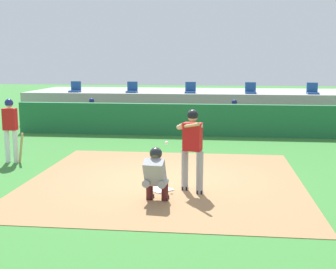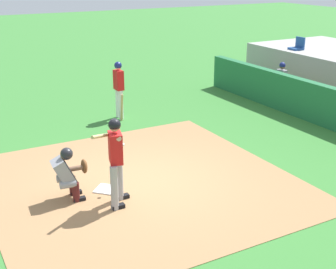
{
  "view_description": "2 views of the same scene",
  "coord_description": "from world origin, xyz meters",
  "px_view_note": "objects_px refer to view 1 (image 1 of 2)",
  "views": [
    {
      "loc": [
        1.24,
        -10.19,
        2.84
      ],
      "look_at": [
        0.0,
        0.7,
        1.0
      ],
      "focal_mm": 47.71,
      "sensor_mm": 36.0,
      "label": 1
    },
    {
      "loc": [
        8.46,
        -3.96,
        4.49
      ],
      "look_at": [
        0.0,
        0.7,
        1.0
      ],
      "focal_mm": 49.91,
      "sensor_mm": 36.0,
      "label": 2
    }
  ],
  "objects_px": {
    "stadium_seat_3": "(251,90)",
    "stadium_seat_4": "(313,91)",
    "stadium_seat_2": "(190,90)",
    "dugout_player_1": "(234,116)",
    "on_deck_batter": "(11,126)",
    "stadium_seat_0": "(75,89)",
    "dugout_player_0": "(91,114)",
    "batter_at_plate": "(192,145)",
    "catcher_crouched": "(156,173)",
    "stadium_seat_1": "(132,89)",
    "home_plate": "(160,189)"
  },
  "relations": [
    {
      "from": "on_deck_batter",
      "to": "stadium_seat_2",
      "type": "relative_size",
      "value": 3.72
    },
    {
      "from": "dugout_player_0",
      "to": "on_deck_batter",
      "type": "bearing_deg",
      "value": -95.51
    },
    {
      "from": "on_deck_batter",
      "to": "stadium_seat_3",
      "type": "bearing_deg",
      "value": 48.31
    },
    {
      "from": "dugout_player_1",
      "to": "stadium_seat_3",
      "type": "height_order",
      "value": "stadium_seat_3"
    },
    {
      "from": "on_deck_batter",
      "to": "stadium_seat_0",
      "type": "bearing_deg",
      "value": 95.25
    },
    {
      "from": "dugout_player_0",
      "to": "stadium_seat_3",
      "type": "relative_size",
      "value": 2.71
    },
    {
      "from": "catcher_crouched",
      "to": "stadium_seat_3",
      "type": "height_order",
      "value": "stadium_seat_3"
    },
    {
      "from": "batter_at_plate",
      "to": "stadium_seat_3",
      "type": "height_order",
      "value": "stadium_seat_3"
    },
    {
      "from": "home_plate",
      "to": "batter_at_plate",
      "type": "bearing_deg",
      "value": -2.59
    },
    {
      "from": "batter_at_plate",
      "to": "dugout_player_0",
      "type": "height_order",
      "value": "batter_at_plate"
    },
    {
      "from": "stadium_seat_0",
      "to": "stadium_seat_1",
      "type": "distance_m",
      "value": 2.6
    },
    {
      "from": "home_plate",
      "to": "dugout_player_1",
      "type": "relative_size",
      "value": 0.34
    },
    {
      "from": "on_deck_batter",
      "to": "dugout_player_0",
      "type": "bearing_deg",
      "value": 84.49
    },
    {
      "from": "on_deck_batter",
      "to": "dugout_player_1",
      "type": "xyz_separation_m",
      "value": [
        6.33,
        5.9,
        -0.35
      ]
    },
    {
      "from": "stadium_seat_0",
      "to": "stadium_seat_1",
      "type": "xyz_separation_m",
      "value": [
        2.6,
        0.0,
        0.0
      ]
    },
    {
      "from": "batter_at_plate",
      "to": "dugout_player_1",
      "type": "height_order",
      "value": "batter_at_plate"
    },
    {
      "from": "stadium_seat_0",
      "to": "stadium_seat_4",
      "type": "bearing_deg",
      "value": 0.0
    },
    {
      "from": "stadium_seat_1",
      "to": "stadium_seat_4",
      "type": "xyz_separation_m",
      "value": [
        7.8,
        0.0,
        0.0
      ]
    },
    {
      "from": "home_plate",
      "to": "stadium_seat_3",
      "type": "distance_m",
      "value": 10.61
    },
    {
      "from": "stadium_seat_0",
      "to": "stadium_seat_3",
      "type": "xyz_separation_m",
      "value": [
        7.8,
        0.0,
        0.0
      ]
    },
    {
      "from": "home_plate",
      "to": "batter_at_plate",
      "type": "xyz_separation_m",
      "value": [
        0.69,
        -0.03,
        1.01
      ]
    },
    {
      "from": "catcher_crouched",
      "to": "dugout_player_0",
      "type": "distance_m",
      "value": 9.75
    },
    {
      "from": "batter_at_plate",
      "to": "dugout_player_0",
      "type": "xyz_separation_m",
      "value": [
        -4.59,
        8.18,
        -0.36
      ]
    },
    {
      "from": "home_plate",
      "to": "stadium_seat_4",
      "type": "xyz_separation_m",
      "value": [
        5.2,
        10.18,
        1.51
      ]
    },
    {
      "from": "batter_at_plate",
      "to": "catcher_crouched",
      "type": "xyz_separation_m",
      "value": [
        -0.68,
        -0.76,
        -0.43
      ]
    },
    {
      "from": "stadium_seat_2",
      "to": "dugout_player_1",
      "type": "bearing_deg",
      "value": -47.65
    },
    {
      "from": "dugout_player_0",
      "to": "dugout_player_1",
      "type": "distance_m",
      "value": 5.76
    },
    {
      "from": "on_deck_batter",
      "to": "dugout_player_0",
      "type": "relative_size",
      "value": 1.37
    },
    {
      "from": "stadium_seat_2",
      "to": "stadium_seat_1",
      "type": "bearing_deg",
      "value": 180.0
    },
    {
      "from": "catcher_crouched",
      "to": "stadium_seat_3",
      "type": "bearing_deg",
      "value": 76.73
    },
    {
      "from": "stadium_seat_0",
      "to": "dugout_player_0",
      "type": "bearing_deg",
      "value": -57.44
    },
    {
      "from": "stadium_seat_3",
      "to": "stadium_seat_4",
      "type": "relative_size",
      "value": 1.0
    },
    {
      "from": "batter_at_plate",
      "to": "stadium_seat_1",
      "type": "xyz_separation_m",
      "value": [
        -3.29,
        10.21,
        0.5
      ]
    },
    {
      "from": "stadium_seat_1",
      "to": "stadium_seat_4",
      "type": "distance_m",
      "value": 7.8
    },
    {
      "from": "catcher_crouched",
      "to": "stadium_seat_0",
      "type": "bearing_deg",
      "value": 115.41
    },
    {
      "from": "dugout_player_0",
      "to": "batter_at_plate",
      "type": "bearing_deg",
      "value": -60.68
    },
    {
      "from": "home_plate",
      "to": "batter_at_plate",
      "type": "height_order",
      "value": "batter_at_plate"
    },
    {
      "from": "home_plate",
      "to": "stadium_seat_1",
      "type": "height_order",
      "value": "stadium_seat_1"
    },
    {
      "from": "on_deck_batter",
      "to": "catcher_crouched",
      "type": "bearing_deg",
      "value": -34.08
    },
    {
      "from": "catcher_crouched",
      "to": "batter_at_plate",
      "type": "bearing_deg",
      "value": 48.23
    },
    {
      "from": "on_deck_batter",
      "to": "dugout_player_0",
      "type": "height_order",
      "value": "on_deck_batter"
    },
    {
      "from": "stadium_seat_3",
      "to": "on_deck_batter",
      "type": "bearing_deg",
      "value": -131.69
    },
    {
      "from": "dugout_player_0",
      "to": "dugout_player_1",
      "type": "height_order",
      "value": "same"
    },
    {
      "from": "catcher_crouched",
      "to": "on_deck_batter",
      "type": "distance_m",
      "value": 5.43
    },
    {
      "from": "stadium_seat_2",
      "to": "stadium_seat_4",
      "type": "xyz_separation_m",
      "value": [
        5.2,
        0.0,
        0.0
      ]
    },
    {
      "from": "stadium_seat_2",
      "to": "home_plate",
      "type": "bearing_deg",
      "value": -90.0
    },
    {
      "from": "batter_at_plate",
      "to": "stadium_seat_0",
      "type": "height_order",
      "value": "stadium_seat_0"
    },
    {
      "from": "on_deck_batter",
      "to": "dugout_player_0",
      "type": "distance_m",
      "value": 5.94
    },
    {
      "from": "batter_at_plate",
      "to": "stadium_seat_0",
      "type": "xyz_separation_m",
      "value": [
        -5.89,
        10.21,
        0.5
      ]
    },
    {
      "from": "catcher_crouched",
      "to": "stadium_seat_4",
      "type": "height_order",
      "value": "stadium_seat_4"
    }
  ]
}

